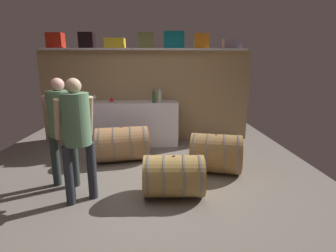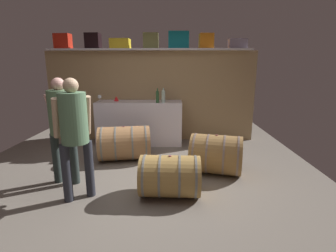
% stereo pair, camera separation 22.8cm
% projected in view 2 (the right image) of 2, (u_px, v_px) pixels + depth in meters
% --- Properties ---
extents(ground_plane, '(5.90, 8.13, 0.02)m').
position_uv_depth(ground_plane, '(142.00, 170.00, 4.23)').
color(ground_plane, slate).
extents(back_wall_panel, '(4.70, 0.10, 2.02)m').
position_uv_depth(back_wall_panel, '(151.00, 96.00, 5.80)').
color(back_wall_panel, '#A3855B').
rests_on(back_wall_panel, ground).
extents(high_shelf_board, '(4.32, 0.40, 0.03)m').
position_uv_depth(high_shelf_board, '(150.00, 50.00, 5.41)').
color(high_shelf_board, silver).
rests_on(high_shelf_board, back_wall_panel).
extents(toolcase_red, '(0.34, 0.24, 0.31)m').
position_uv_depth(toolcase_red, '(63.00, 41.00, 5.42)').
color(toolcase_red, red).
rests_on(toolcase_red, high_shelf_board).
extents(toolcase_black, '(0.30, 0.26, 0.32)m').
position_uv_depth(toolcase_black, '(93.00, 41.00, 5.40)').
color(toolcase_black, black).
rests_on(toolcase_black, high_shelf_board).
extents(toolcase_yellow, '(0.42, 0.29, 0.21)m').
position_uv_depth(toolcase_yellow, '(120.00, 44.00, 5.40)').
color(toolcase_yellow, yellow).
rests_on(toolcase_yellow, high_shelf_board).
extents(toolcase_olive, '(0.33, 0.21, 0.32)m').
position_uv_depth(toolcase_olive, '(151.00, 41.00, 5.37)').
color(toolcase_olive, olive).
rests_on(toolcase_olive, high_shelf_board).
extents(toolcase_teal, '(0.44, 0.20, 0.35)m').
position_uv_depth(toolcase_teal, '(179.00, 40.00, 5.35)').
color(toolcase_teal, '#107683').
rests_on(toolcase_teal, high_shelf_board).
extents(toolcase_orange, '(0.30, 0.26, 0.31)m').
position_uv_depth(toolcase_orange, '(206.00, 41.00, 5.34)').
color(toolcase_orange, orange).
rests_on(toolcase_orange, high_shelf_board).
extents(toolcase_grey, '(0.38, 0.22, 0.20)m').
position_uv_depth(toolcase_grey, '(238.00, 44.00, 5.34)').
color(toolcase_grey, gray).
rests_on(toolcase_grey, high_shelf_board).
extents(work_cabinet, '(1.85, 0.58, 0.94)m').
position_uv_depth(work_cabinet, '(140.00, 123.00, 5.58)').
color(work_cabinet, white).
rests_on(work_cabinet, ground).
extents(wine_bottle_dark, '(0.07, 0.07, 0.28)m').
position_uv_depth(wine_bottle_dark, '(164.00, 95.00, 5.47)').
color(wine_bottle_dark, black).
rests_on(wine_bottle_dark, work_cabinet).
extents(wine_bottle_green, '(0.07, 0.07, 0.30)m').
position_uv_depth(wine_bottle_green, '(157.00, 96.00, 5.23)').
color(wine_bottle_green, '#2C5430').
rests_on(wine_bottle_green, work_cabinet).
extents(wine_bottle_clear, '(0.08, 0.08, 0.31)m').
position_uv_depth(wine_bottle_clear, '(163.00, 96.00, 5.26)').
color(wine_bottle_clear, '#ADC5B6').
rests_on(wine_bottle_clear, work_cabinet).
extents(wine_glass, '(0.08, 0.08, 0.15)m').
position_uv_depth(wine_glass, '(100.00, 97.00, 5.41)').
color(wine_glass, white).
rests_on(wine_glass, work_cabinet).
extents(red_funnel, '(0.11, 0.11, 0.11)m').
position_uv_depth(red_funnel, '(116.00, 99.00, 5.52)').
color(red_funnel, red).
rests_on(red_funnel, work_cabinet).
extents(wine_barrel_near, '(1.01, 0.77, 0.63)m').
position_uv_depth(wine_barrel_near, '(124.00, 143.00, 4.62)').
color(wine_barrel_near, '#A57549').
rests_on(wine_barrel_near, ground).
extents(wine_barrel_far, '(0.92, 0.79, 0.64)m').
position_uv_depth(wine_barrel_far, '(216.00, 154.00, 4.03)').
color(wine_barrel_far, olive).
rests_on(wine_barrel_far, ground).
extents(wine_barrel_flank, '(0.80, 0.57, 0.57)m').
position_uv_depth(wine_barrel_flank, '(170.00, 176.00, 3.32)').
color(wine_barrel_flank, '#A58043').
rests_on(wine_barrel_flank, ground).
extents(winemaker_pouring, '(0.47, 0.41, 1.54)m').
position_uv_depth(winemaker_pouring, '(62.00, 120.00, 3.55)').
color(winemaker_pouring, '#293331').
rests_on(winemaker_pouring, ground).
extents(visitor_tasting, '(0.51, 0.46, 1.56)m').
position_uv_depth(visitor_tasting, '(74.00, 127.00, 3.10)').
color(visitor_tasting, '#292C35').
rests_on(visitor_tasting, ground).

